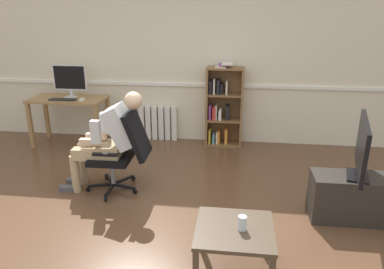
{
  "coord_description": "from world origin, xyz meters",
  "views": [
    {
      "loc": [
        0.63,
        -3.01,
        2.06
      ],
      "look_at": [
        0.15,
        0.85,
        0.7
      ],
      "focal_mm": 33.73,
      "sensor_mm": 36.0,
      "label": 1
    }
  ],
  "objects_px": {
    "tv_stand": "(354,198)",
    "drinking_glass": "(242,223)",
    "computer_desk": "(69,106)",
    "office_chair": "(123,149)",
    "tv_screen": "(362,148)",
    "coffee_table": "(234,235)",
    "person_seated": "(108,139)",
    "computer_mouse": "(82,99)",
    "radiator": "(155,123)",
    "bookshelf": "(222,107)",
    "keyboard": "(63,99)",
    "imac_monitor": "(70,79)"
  },
  "relations": [
    {
      "from": "computer_desk",
      "to": "tv_stand",
      "type": "distance_m",
      "value": 4.21
    },
    {
      "from": "tv_screen",
      "to": "bookshelf",
      "type": "bearing_deg",
      "value": 49.61
    },
    {
      "from": "imac_monitor",
      "to": "drinking_glass",
      "type": "xyz_separation_m",
      "value": [
        2.64,
        -2.79,
        -0.56
      ]
    },
    {
      "from": "keyboard",
      "to": "tv_stand",
      "type": "bearing_deg",
      "value": -22.52
    },
    {
      "from": "tv_stand",
      "to": "drinking_glass",
      "type": "height_order",
      "value": "drinking_glass"
    },
    {
      "from": "office_chair",
      "to": "tv_screen",
      "type": "distance_m",
      "value": 2.54
    },
    {
      "from": "computer_desk",
      "to": "radiator",
      "type": "height_order",
      "value": "computer_desk"
    },
    {
      "from": "drinking_glass",
      "to": "computer_desk",
      "type": "bearing_deg",
      "value": 134.53
    },
    {
      "from": "computer_mouse",
      "to": "drinking_glass",
      "type": "distance_m",
      "value": 3.54
    },
    {
      "from": "computer_mouse",
      "to": "radiator",
      "type": "bearing_deg",
      "value": 27.3
    },
    {
      "from": "imac_monitor",
      "to": "tv_stand",
      "type": "xyz_separation_m",
      "value": [
        3.79,
        -1.81,
        -0.8
      ]
    },
    {
      "from": "computer_desk",
      "to": "person_seated",
      "type": "distance_m",
      "value": 1.82
    },
    {
      "from": "bookshelf",
      "to": "office_chair",
      "type": "bearing_deg",
      "value": -122.2
    },
    {
      "from": "bookshelf",
      "to": "drinking_glass",
      "type": "xyz_separation_m",
      "value": [
        0.29,
        -3.01,
        -0.13
      ]
    },
    {
      "from": "bookshelf",
      "to": "radiator",
      "type": "height_order",
      "value": "bookshelf"
    },
    {
      "from": "computer_desk",
      "to": "tv_stand",
      "type": "xyz_separation_m",
      "value": [
        3.82,
        -1.73,
        -0.39
      ]
    },
    {
      "from": "tv_stand",
      "to": "coffee_table",
      "type": "height_order",
      "value": "tv_stand"
    },
    {
      "from": "office_chair",
      "to": "tv_screen",
      "type": "relative_size",
      "value": 1.11
    },
    {
      "from": "computer_mouse",
      "to": "tv_screen",
      "type": "bearing_deg",
      "value": -24.47
    },
    {
      "from": "person_seated",
      "to": "tv_screen",
      "type": "bearing_deg",
      "value": 81.87
    },
    {
      "from": "office_chair",
      "to": "drinking_glass",
      "type": "distance_m",
      "value": 1.89
    },
    {
      "from": "computer_mouse",
      "to": "bookshelf",
      "type": "height_order",
      "value": "bookshelf"
    },
    {
      "from": "radiator",
      "to": "drinking_glass",
      "type": "relative_size",
      "value": 6.15
    },
    {
      "from": "computer_desk",
      "to": "office_chair",
      "type": "xyz_separation_m",
      "value": [
        1.31,
        -1.41,
        -0.11
      ]
    },
    {
      "from": "tv_stand",
      "to": "drinking_glass",
      "type": "distance_m",
      "value": 1.53
    },
    {
      "from": "person_seated",
      "to": "computer_mouse",
      "type": "bearing_deg",
      "value": -147.77
    },
    {
      "from": "keyboard",
      "to": "tv_screen",
      "type": "bearing_deg",
      "value": -22.52
    },
    {
      "from": "office_chair",
      "to": "tv_stand",
      "type": "bearing_deg",
      "value": 81.34
    },
    {
      "from": "radiator",
      "to": "computer_desk",
      "type": "bearing_deg",
      "value": -162.93
    },
    {
      "from": "tv_screen",
      "to": "drinking_glass",
      "type": "relative_size",
      "value": 7.42
    },
    {
      "from": "keyboard",
      "to": "drinking_glass",
      "type": "height_order",
      "value": "keyboard"
    },
    {
      "from": "computer_mouse",
      "to": "tv_stand",
      "type": "xyz_separation_m",
      "value": [
        3.53,
        -1.61,
        -0.53
      ]
    },
    {
      "from": "drinking_glass",
      "to": "office_chair",
      "type": "bearing_deg",
      "value": 136.23
    },
    {
      "from": "coffee_table",
      "to": "drinking_glass",
      "type": "distance_m",
      "value": 0.13
    },
    {
      "from": "person_seated",
      "to": "computer_desk",
      "type": "bearing_deg",
      "value": -142.45
    },
    {
      "from": "coffee_table",
      "to": "tv_stand",
      "type": "bearing_deg",
      "value": 39.0
    },
    {
      "from": "computer_desk",
      "to": "tv_stand",
      "type": "bearing_deg",
      "value": -24.37
    },
    {
      "from": "person_seated",
      "to": "coffee_table",
      "type": "relative_size",
      "value": 1.95
    },
    {
      "from": "keyboard",
      "to": "radiator",
      "type": "relative_size",
      "value": 0.55
    },
    {
      "from": "tv_screen",
      "to": "coffee_table",
      "type": "bearing_deg",
      "value": 143.08
    },
    {
      "from": "keyboard",
      "to": "office_chair",
      "type": "bearing_deg",
      "value": -43.8
    },
    {
      "from": "keyboard",
      "to": "tv_screen",
      "type": "xyz_separation_m",
      "value": [
        3.83,
        -1.59,
        0.02
      ]
    },
    {
      "from": "tv_screen",
      "to": "drinking_glass",
      "type": "distance_m",
      "value": 1.54
    },
    {
      "from": "bookshelf",
      "to": "coffee_table",
      "type": "height_order",
      "value": "bookshelf"
    },
    {
      "from": "computer_desk",
      "to": "drinking_glass",
      "type": "distance_m",
      "value": 3.81
    },
    {
      "from": "keyboard",
      "to": "coffee_table",
      "type": "relative_size",
      "value": 0.65
    },
    {
      "from": "computer_mouse",
      "to": "radiator",
      "type": "height_order",
      "value": "computer_mouse"
    },
    {
      "from": "computer_desk",
      "to": "imac_monitor",
      "type": "bearing_deg",
      "value": 69.02
    },
    {
      "from": "drinking_glass",
      "to": "bookshelf",
      "type": "bearing_deg",
      "value": 95.59
    },
    {
      "from": "computer_desk",
      "to": "tv_stand",
      "type": "height_order",
      "value": "computer_desk"
    }
  ]
}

